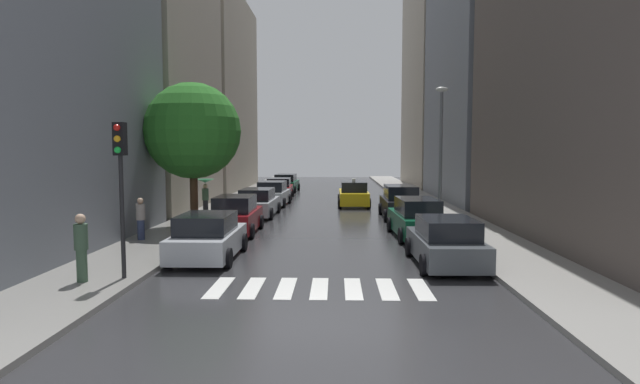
# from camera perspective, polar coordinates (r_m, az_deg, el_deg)

# --- Properties ---
(ground_plane) EXTENTS (28.00, 72.00, 0.04)m
(ground_plane) POSITION_cam_1_polar(r_m,az_deg,el_deg) (34.91, 1.02, -1.48)
(ground_plane) COLOR #2E2E31
(sidewalk_left) EXTENTS (3.00, 72.00, 0.15)m
(sidewalk_left) POSITION_cam_1_polar(r_m,az_deg,el_deg) (35.58, -9.51, -1.27)
(sidewalk_left) COLOR gray
(sidewalk_left) RESTS_ON ground
(sidewalk_right) EXTENTS (3.00, 72.00, 0.15)m
(sidewalk_right) POSITION_cam_1_polar(r_m,az_deg,el_deg) (35.42, 11.60, -1.33)
(sidewalk_right) COLOR gray
(sidewalk_right) RESTS_ON ground
(crosswalk_stripes) EXTENTS (5.85, 2.20, 0.01)m
(crosswalk_stripes) POSITION_cam_1_polar(r_m,az_deg,el_deg) (14.13, -0.06, -10.52)
(crosswalk_stripes) COLOR silver
(crosswalk_stripes) RESTS_ON ground
(building_left_near) EXTENTS (6.00, 14.96, 16.36)m
(building_left_near) POSITION_cam_1_polar(r_m,az_deg,el_deg) (21.73, -31.37, 15.87)
(building_left_near) COLOR slate
(building_left_near) RESTS_ON ground
(building_left_mid) EXTENTS (6.00, 12.30, 17.68)m
(building_left_mid) POSITION_cam_1_polar(r_m,az_deg,el_deg) (34.77, -17.95, 12.92)
(building_left_mid) COLOR #9E9384
(building_left_mid) RESTS_ON ground
(building_left_far) EXTENTS (6.00, 16.30, 17.58)m
(building_left_far) POSITION_cam_1_polar(r_m,az_deg,el_deg) (49.46, -11.84, 10.45)
(building_left_far) COLOR #9E9384
(building_left_far) RESTS_ON ground
(building_right_near) EXTENTS (6.00, 18.26, 18.39)m
(building_right_near) POSITION_cam_1_polar(r_m,az_deg,el_deg) (23.45, 30.00, 17.58)
(building_right_near) COLOR #564C47
(building_right_near) RESTS_ON ground
(building_right_mid) EXTENTS (6.00, 14.66, 17.44)m
(building_right_mid) POSITION_cam_1_polar(r_m,az_deg,el_deg) (39.53, 17.61, 11.72)
(building_right_mid) COLOR slate
(building_right_mid) RESTS_ON ground
(building_right_far) EXTENTS (6.00, 14.92, 25.68)m
(building_right_far) POSITION_cam_1_polar(r_m,az_deg,el_deg) (55.17, 13.16, 14.06)
(building_right_far) COLOR #9E9384
(building_right_far) RESTS_ON ground
(parked_car_left_nearest) EXTENTS (2.13, 4.27, 1.56)m
(parked_car_left_nearest) POSITION_cam_1_polar(r_m,az_deg,el_deg) (18.08, -12.21, -4.91)
(parked_car_left_nearest) COLOR #B2B7BF
(parked_car_left_nearest) RESTS_ON ground
(parked_car_left_second) EXTENTS (2.02, 4.27, 1.69)m
(parked_car_left_second) POSITION_cam_1_polar(r_m,az_deg,el_deg) (23.31, -9.22, -2.60)
(parked_car_left_second) COLOR maroon
(parked_car_left_second) RESTS_ON ground
(parked_car_left_third) EXTENTS (2.16, 4.60, 1.56)m
(parked_car_left_third) POSITION_cam_1_polar(r_m,az_deg,el_deg) (29.22, -6.83, -1.22)
(parked_car_left_third) COLOR #B2B7BF
(parked_car_left_third) RESTS_ON ground
(parked_car_left_fourth) EXTENTS (2.20, 4.26, 1.63)m
(parked_car_left_fourth) POSITION_cam_1_polar(r_m,az_deg,el_deg) (34.73, -5.21, -0.23)
(parked_car_left_fourth) COLOR #B2B7BF
(parked_car_left_fourth) RESTS_ON ground
(parked_car_left_fifth) EXTENTS (2.22, 4.21, 1.55)m
(parked_car_left_fifth) POSITION_cam_1_polar(r_m,az_deg,el_deg) (40.04, -4.49, 0.37)
(parked_car_left_fifth) COLOR maroon
(parked_car_left_fifth) RESTS_ON ground
(parked_car_left_sixth) EXTENTS (2.23, 4.70, 1.57)m
(parked_car_left_sixth) POSITION_cam_1_polar(r_m,az_deg,el_deg) (46.15, -3.75, 0.96)
(parked_car_left_sixth) COLOR #0C4C2D
(parked_car_left_sixth) RESTS_ON ground
(parked_car_right_nearest) EXTENTS (2.14, 4.36, 1.55)m
(parked_car_right_nearest) POSITION_cam_1_polar(r_m,az_deg,el_deg) (17.20, 13.63, -5.44)
(parked_car_right_nearest) COLOR #474C51
(parked_car_right_nearest) RESTS_ON ground
(parked_car_right_second) EXTENTS (2.14, 4.81, 1.68)m
(parked_car_right_second) POSITION_cam_1_polar(r_m,az_deg,el_deg) (22.38, 10.53, -2.93)
(parked_car_right_second) COLOR #0C4C2D
(parked_car_right_second) RESTS_ON ground
(parked_car_right_third) EXTENTS (2.03, 4.78, 1.79)m
(parked_car_right_third) POSITION_cam_1_polar(r_m,az_deg,el_deg) (28.60, 8.77, -1.17)
(parked_car_right_third) COLOR black
(parked_car_right_third) RESTS_ON ground
(taxi_midroad) EXTENTS (2.09, 4.70, 1.81)m
(taxi_midroad) POSITION_cam_1_polar(r_m,az_deg,el_deg) (34.49, 3.70, -0.25)
(taxi_midroad) COLOR yellow
(taxi_midroad) RESTS_ON ground
(pedestrian_near_tree) EXTENTS (0.36, 0.36, 1.85)m
(pedestrian_near_tree) POSITION_cam_1_polar(r_m,az_deg,el_deg) (15.42, -24.71, -5.39)
(pedestrian_near_tree) COLOR #38513D
(pedestrian_near_tree) RESTS_ON sidewalk_left
(pedestrian_by_kerb) EXTENTS (0.36, 0.36, 1.67)m
(pedestrian_by_kerb) POSITION_cam_1_polar(r_m,az_deg,el_deg) (21.74, -19.07, -2.70)
(pedestrian_by_kerb) COLOR navy
(pedestrian_by_kerb) RESTS_ON sidewalk_left
(pedestrian_far_side) EXTENTS (0.98, 0.98, 1.96)m
(pedestrian_far_side) POSITION_cam_1_polar(r_m,az_deg,el_deg) (29.05, -12.47, 0.31)
(pedestrian_far_side) COLOR black
(pedestrian_far_side) RESTS_ON sidewalk_left
(street_tree_left) EXTENTS (4.39, 4.39, 6.62)m
(street_tree_left) POSITION_cam_1_polar(r_m,az_deg,el_deg) (24.56, -13.78, 6.51)
(street_tree_left) COLOR #513823
(street_tree_left) RESTS_ON sidewalk_left
(traffic_light_left_corner) EXTENTS (0.30, 0.42, 4.30)m
(traffic_light_left_corner) POSITION_cam_1_polar(r_m,az_deg,el_deg) (15.20, -21.04, 2.76)
(traffic_light_left_corner) COLOR black
(traffic_light_left_corner) RESTS_ON sidewalk_left
(lamp_post_right) EXTENTS (0.60, 0.28, 6.60)m
(lamp_post_right) POSITION_cam_1_polar(r_m,az_deg,el_deg) (26.11, 13.10, 5.12)
(lamp_post_right) COLOR #595B60
(lamp_post_right) RESTS_ON sidewalk_right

